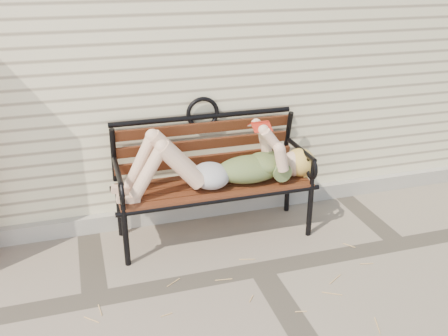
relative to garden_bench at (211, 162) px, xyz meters
name	(u,v)px	position (x,y,z in m)	size (l,w,h in m)	color
ground	(261,269)	(0.20, -0.71, -0.64)	(80.00, 80.00, 0.00)	gray
house_wall	(174,22)	(0.20, 2.29, 0.86)	(8.00, 4.00, 3.00)	beige
foundation_strip	(224,205)	(0.20, 0.26, -0.57)	(8.00, 0.10, 0.15)	#A5A195
garden_bench	(211,162)	(0.00, 0.00, 0.00)	(1.76, 0.70, 1.14)	black
reading_woman	(217,164)	(0.01, -0.14, 0.04)	(1.66, 0.38, 0.52)	#093943
straw_scatter	(203,329)	(-0.40, -1.24, -0.63)	(2.84, 1.64, 0.01)	tan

